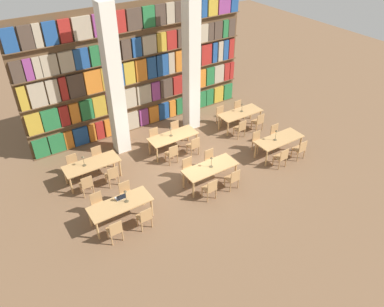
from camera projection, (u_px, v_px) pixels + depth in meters
name	position (u px, v px, depth m)	size (l,w,h in m)	color
ground_plane	(190.00, 166.00, 14.87)	(40.00, 40.00, 0.00)	brown
bookshelf_bank	(141.00, 71.00, 15.99)	(10.23, 0.35, 5.50)	brown
pillar_left	(114.00, 83.00, 14.13)	(0.57, 0.57, 6.00)	silver
pillar_center	(191.00, 64.00, 15.70)	(0.57, 0.57, 6.00)	silver
reading_table_0	(120.00, 206.00, 12.02)	(2.05, 0.82, 0.76)	tan
chair_0	(115.00, 230.00, 11.43)	(0.42, 0.40, 0.87)	tan
chair_1	(98.00, 204.00, 12.38)	(0.42, 0.40, 0.87)	tan
chair_2	(145.00, 217.00, 11.89)	(0.42, 0.40, 0.87)	tan
chair_3	(126.00, 193.00, 12.84)	(0.42, 0.40, 0.87)	tan
desk_lamp_0	(126.00, 194.00, 11.86)	(0.14, 0.14, 0.49)	brown
laptop	(121.00, 198.00, 12.15)	(0.32, 0.22, 0.21)	silver
reading_table_1	(210.00, 169.00, 13.60)	(2.05, 0.82, 0.76)	tan
chair_4	(210.00, 188.00, 13.03)	(0.42, 0.40, 0.87)	tan
chair_5	(189.00, 168.00, 13.98)	(0.42, 0.40, 0.87)	tan
chair_6	(233.00, 178.00, 13.48)	(0.42, 0.40, 0.87)	tan
chair_7	(211.00, 160.00, 14.43)	(0.42, 0.40, 0.87)	tan
desk_lamp_1	(211.00, 160.00, 13.40)	(0.14, 0.14, 0.44)	brown
reading_table_2	(279.00, 141.00, 15.15)	(2.05, 0.82, 0.76)	tan
chair_8	(281.00, 157.00, 14.57)	(0.42, 0.40, 0.87)	tan
chair_9	(258.00, 141.00, 15.51)	(0.42, 0.40, 0.87)	tan
chair_10	(300.00, 149.00, 15.02)	(0.42, 0.40, 0.87)	tan
chair_11	(276.00, 134.00, 15.97)	(0.42, 0.40, 0.87)	tan
desk_lamp_2	(276.00, 133.00, 14.84)	(0.14, 0.14, 0.47)	brown
reading_table_3	(92.00, 165.00, 13.78)	(2.05, 0.82, 0.76)	tan
chair_12	(87.00, 184.00, 13.21)	(0.42, 0.40, 0.87)	tan
chair_13	(74.00, 165.00, 14.16)	(0.42, 0.40, 0.87)	tan
chair_14	(112.00, 175.00, 13.64)	(0.42, 0.40, 0.87)	tan
chair_15	(98.00, 157.00, 14.59)	(0.42, 0.40, 0.87)	tan
desk_lamp_3	(83.00, 159.00, 13.46)	(0.14, 0.14, 0.43)	brown
reading_table_4	(173.00, 137.00, 15.34)	(2.05, 0.82, 0.76)	tan
chair_16	(172.00, 153.00, 14.77)	(0.42, 0.40, 0.87)	tan
chair_17	(155.00, 137.00, 15.72)	(0.42, 0.40, 0.87)	tan
chair_18	(194.00, 145.00, 15.23)	(0.42, 0.40, 0.87)	tan
chair_19	(176.00, 130.00, 16.18)	(0.42, 0.40, 0.87)	tan
desk_lamp_4	(171.00, 130.00, 15.12)	(0.14, 0.14, 0.41)	brown
reading_table_5	(240.00, 114.00, 16.94)	(2.05, 0.82, 0.76)	tan
chair_20	(240.00, 128.00, 16.35)	(0.42, 0.40, 0.87)	tan
chair_21	(221.00, 115.00, 17.30)	(0.42, 0.40, 0.87)	tan
chair_22	(258.00, 121.00, 16.81)	(0.42, 0.40, 0.87)	tan
chair_23	(239.00, 109.00, 17.76)	(0.42, 0.40, 0.87)	tan
desk_lamp_5	(242.00, 106.00, 16.81)	(0.14, 0.14, 0.41)	brown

